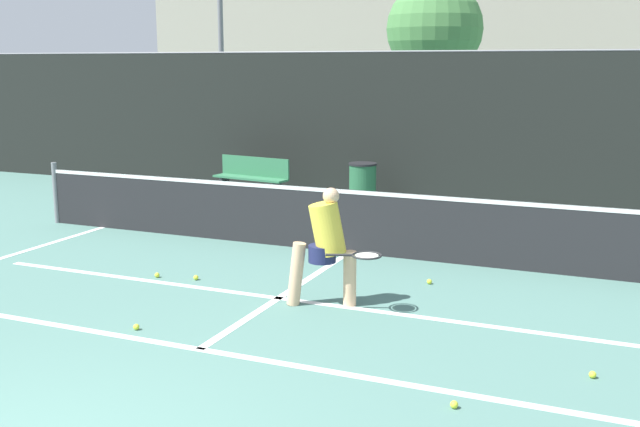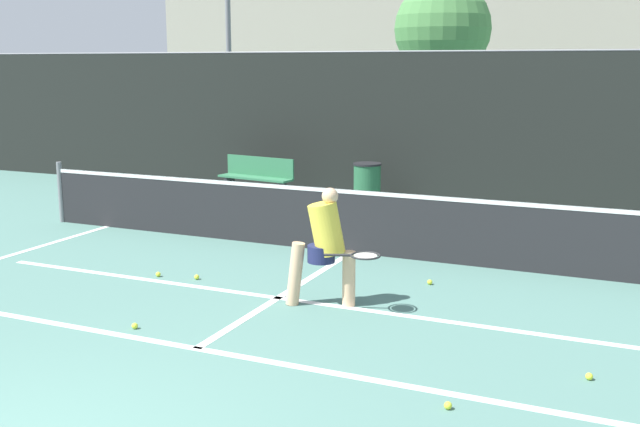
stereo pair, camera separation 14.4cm
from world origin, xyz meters
name	(u,v)px [view 1 (the left image)]	position (x,y,z in m)	size (l,w,h in m)	color
court_baseline_near	(199,349)	(0.00, 2.88, 0.00)	(11.00, 0.10, 0.01)	white
court_service_line	(279,298)	(0.00, 4.66, 0.00)	(8.25, 0.10, 0.01)	white
court_center_mark	(289,291)	(0.00, 4.96, 0.00)	(0.10, 4.16, 0.01)	white
court_sideline_left	(11,255)	(-4.51, 4.96, 0.00)	(0.10, 5.16, 0.01)	white
net	(349,219)	(0.00, 7.04, 0.51)	(11.09, 0.09, 1.07)	slate
fence_back	(429,128)	(0.00, 11.48, 1.50)	(24.00, 0.06, 3.01)	black
player_practicing	(326,243)	(0.62, 4.64, 0.74)	(1.20, 0.48, 1.39)	#DBAD84
tennis_ball_scattered_0	(429,282)	(1.52, 5.93, 0.03)	(0.07, 0.07, 0.07)	#D1E033
tennis_ball_scattered_1	(136,327)	(-0.91, 3.10, 0.03)	(0.07, 0.07, 0.07)	#D1E033
tennis_ball_scattered_4	(454,405)	(2.60, 2.59, 0.03)	(0.07, 0.07, 0.07)	#D1E033
tennis_ball_scattered_5	(593,375)	(3.61, 3.67, 0.03)	(0.07, 0.07, 0.07)	#D1E033
tennis_ball_scattered_6	(196,278)	(-1.33, 4.93, 0.03)	(0.07, 0.07, 0.07)	#D1E033
tennis_ball_scattered_7	(157,275)	(-1.86, 4.84, 0.03)	(0.07, 0.07, 0.07)	#D1E033
courtside_bench	(252,176)	(-3.45, 10.49, 0.47)	(1.72, 0.62, 0.86)	#33724C
trash_bin	(363,184)	(-1.10, 10.69, 0.42)	(0.56, 0.56, 0.84)	#28603D
parked_car	(488,152)	(0.42, 15.80, 0.57)	(1.78, 4.04, 1.35)	navy
tree_west	(435,29)	(-2.32, 20.77, 3.82)	(3.05, 3.05, 5.36)	brown
building_far	(542,47)	(0.00, 29.40, 3.42)	(36.00, 2.40, 6.83)	gray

